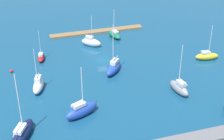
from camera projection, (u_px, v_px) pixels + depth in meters
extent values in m
plane|color=navy|center=(103.00, 60.00, 85.21)|extent=(160.00, 160.00, 0.00)
cube|color=olive|center=(97.00, 31.00, 100.70)|extent=(27.88, 2.46, 0.51)
ellipsoid|color=#2347B2|center=(82.00, 111.00, 64.55)|extent=(7.38, 4.84, 2.43)
cube|color=silver|center=(79.00, 105.00, 63.46)|extent=(2.87, 2.22, 0.69)
cylinder|color=silver|center=(82.00, 87.00, 62.22)|extent=(0.17, 0.17, 7.95)
cylinder|color=silver|center=(77.00, 104.00, 62.95)|extent=(2.63, 1.25, 0.14)
ellipsoid|color=white|center=(38.00, 86.00, 72.64)|extent=(3.58, 6.17, 2.08)
cube|color=silver|center=(38.00, 79.00, 72.32)|extent=(1.75, 2.36, 0.92)
cylinder|color=silver|center=(35.00, 66.00, 69.97)|extent=(0.14, 0.14, 7.83)
cylinder|color=silver|center=(38.00, 75.00, 72.29)|extent=(0.73, 2.09, 0.11)
ellipsoid|color=gray|center=(179.00, 88.00, 71.71)|extent=(2.85, 6.17, 2.18)
cube|color=silver|center=(181.00, 83.00, 70.60)|extent=(1.47, 2.30, 0.84)
cylinder|color=silver|center=(181.00, 65.00, 69.28)|extent=(0.14, 0.14, 8.73)
cylinder|color=silver|center=(183.00, 82.00, 69.81)|extent=(0.58, 2.83, 0.11)
ellipsoid|color=#19724C|center=(114.00, 35.00, 96.94)|extent=(3.23, 5.95, 1.78)
cube|color=silver|center=(115.00, 32.00, 96.04)|extent=(1.64, 2.25, 0.48)
cylinder|color=silver|center=(114.00, 21.00, 95.10)|extent=(0.14, 0.14, 6.61)
cylinder|color=silver|center=(116.00, 31.00, 95.58)|extent=(0.60, 2.15, 0.11)
ellipsoid|color=yellow|center=(207.00, 56.00, 85.04)|extent=(6.12, 2.78, 1.84)
cube|color=silver|center=(206.00, 52.00, 84.42)|extent=(2.28, 1.43, 0.51)
cylinder|color=silver|center=(211.00, 39.00, 82.84)|extent=(0.14, 0.14, 7.34)
cylinder|color=silver|center=(205.00, 51.00, 84.18)|extent=(2.15, 0.47, 0.11)
ellipsoid|color=#141E4C|center=(23.00, 133.00, 59.10)|extent=(5.44, 7.81, 2.15)
cube|color=silver|center=(20.00, 129.00, 57.89)|extent=(2.45, 3.06, 0.63)
cylinder|color=silver|center=(19.00, 102.00, 56.37)|extent=(0.18, 0.18, 10.38)
cylinder|color=silver|center=(18.00, 130.00, 56.91)|extent=(1.81, 3.41, 0.15)
ellipsoid|color=red|center=(41.00, 57.00, 85.01)|extent=(2.48, 4.76, 1.39)
cube|color=silver|center=(41.00, 55.00, 84.22)|extent=(1.27, 1.79, 0.58)
cylinder|color=silver|center=(40.00, 43.00, 83.30)|extent=(0.11, 0.11, 6.43)
cylinder|color=silver|center=(40.00, 54.00, 83.64)|extent=(0.49, 1.98, 0.09)
ellipsoid|color=#2347B2|center=(114.00, 68.00, 79.35)|extent=(6.01, 6.63, 2.12)
cube|color=silver|center=(115.00, 62.00, 79.07)|extent=(2.56, 2.72, 0.85)
cylinder|color=silver|center=(113.00, 45.00, 76.14)|extent=(0.16, 0.16, 9.92)
cylinder|color=silver|center=(116.00, 58.00, 79.26)|extent=(2.00, 2.37, 0.13)
ellipsoid|color=white|center=(91.00, 42.00, 91.89)|extent=(5.50, 4.93, 2.21)
cube|color=silver|center=(89.00, 37.00, 91.33)|extent=(2.26, 2.13, 0.67)
cylinder|color=silver|center=(92.00, 27.00, 89.65)|extent=(0.13, 0.13, 6.62)
cylinder|color=silver|center=(88.00, 35.00, 91.19)|extent=(1.68, 1.37, 0.11)
sphere|color=red|center=(11.00, 71.00, 79.64)|extent=(0.72, 0.72, 0.72)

